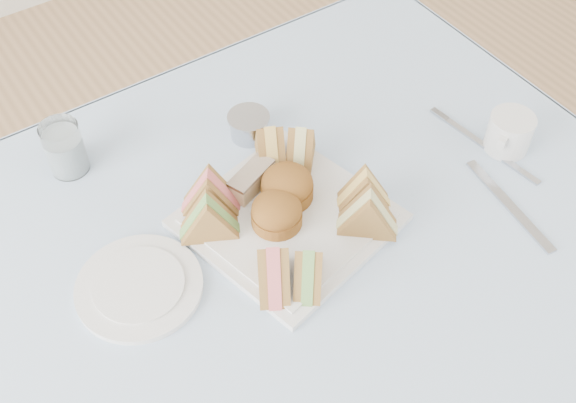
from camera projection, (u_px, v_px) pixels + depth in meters
table at (331, 370)px, 1.35m from camera, size 0.90×0.90×0.74m
tablecloth at (342, 252)px, 1.07m from camera, size 1.02×1.02×0.01m
serving_plate at (288, 220)px, 1.09m from camera, size 0.32×0.32×0.01m
sandwich_fl_a at (273, 265)px, 0.98m from camera, size 0.08×0.10×0.08m
sandwich_fl_b at (308, 266)px, 0.99m from camera, size 0.08×0.09×0.07m
sandwich_fr_a at (365, 188)px, 1.08m from camera, size 0.09×0.08×0.07m
sandwich_fr_b at (368, 211)px, 1.05m from camera, size 0.10×0.09×0.08m
sandwich_bl_a at (208, 216)px, 1.04m from camera, size 0.10×0.08×0.08m
sandwich_bl_b at (210, 190)px, 1.07m from camera, size 0.10×0.08×0.08m
sandwich_br_a at (301, 145)px, 1.14m from camera, size 0.09×0.09×0.08m
sandwich_br_b at (270, 145)px, 1.13m from camera, size 0.08×0.10×0.08m
scone_left at (277, 212)px, 1.06m from camera, size 0.10×0.10×0.05m
scone_right at (287, 186)px, 1.10m from camera, size 0.11×0.11×0.05m
pastry_slice at (251, 180)px, 1.11m from camera, size 0.09×0.06×0.04m
side_plate at (139, 287)px, 1.02m from camera, size 0.23×0.23×0.01m
water_glass at (64, 148)px, 1.14m from camera, size 0.08×0.08×0.09m
tea_strainer at (249, 127)px, 1.21m from camera, size 0.08×0.08×0.04m
knife at (509, 205)px, 1.12m from camera, size 0.04×0.21×0.00m
fork at (491, 151)px, 1.20m from camera, size 0.03×0.19×0.00m
creamer_jug at (509, 133)px, 1.18m from camera, size 0.10×0.10×0.07m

